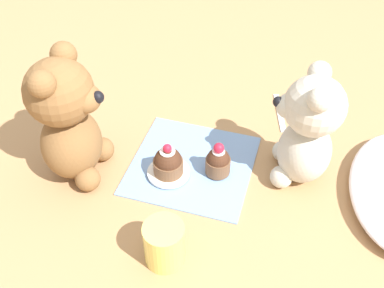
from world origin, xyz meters
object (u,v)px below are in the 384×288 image
object	(u,v)px
teddy_bear_tan	(68,120)
juice_glass	(164,244)
saucer_plate	(169,172)
cupcake_near_tan_bear	(168,163)
teddy_bear_cream	(307,130)
cupcake_near_cream_bear	(218,161)
teaspoon	(280,112)

from	to	relation	value
teddy_bear_tan	juice_glass	size ratio (longest dim) A/B	3.23
saucer_plate	cupcake_near_tan_bear	size ratio (longest dim) A/B	1.19
teddy_bear_cream	juice_glass	bearing A→B (deg)	-41.71
teddy_bear_tan	cupcake_near_tan_bear	bearing A→B (deg)	-83.92
teddy_bear_tan	saucer_plate	distance (m)	0.20
cupcake_near_tan_bear	juice_glass	xyz separation A→B (m)	(0.17, 0.05, 0.00)
teddy_bear_cream	saucer_plate	distance (m)	0.26
cupcake_near_cream_bear	juice_glass	distance (m)	0.20
teddy_bear_tan	cupcake_near_tan_bear	xyz separation A→B (m)	(-0.03, 0.16, -0.09)
juice_glass	teaspoon	xyz separation A→B (m)	(-0.41, 0.12, -0.04)
cupcake_near_cream_bear	teddy_bear_cream	bearing A→B (deg)	106.16
saucer_plate	teaspoon	xyz separation A→B (m)	(-0.24, 0.17, -0.01)
juice_glass	teaspoon	bearing A→B (deg)	163.85
teddy_bear_tan	teaspoon	world-z (taller)	teddy_bear_tan
teddy_bear_cream	cupcake_near_cream_bear	size ratio (longest dim) A/B	3.21
saucer_plate	cupcake_near_tan_bear	distance (m)	0.03
cupcake_near_cream_bear	cupcake_near_tan_bear	xyz separation A→B (m)	(0.03, -0.09, 0.00)
teaspoon	teddy_bear_cream	bearing A→B (deg)	-177.32
teddy_bear_cream	teaspoon	size ratio (longest dim) A/B	1.76
cupcake_near_cream_bear	saucer_plate	distance (m)	0.09
saucer_plate	teddy_bear_tan	bearing A→B (deg)	-78.40
teddy_bear_cream	teaspoon	bearing A→B (deg)	-166.52
teddy_bear_cream	teddy_bear_tan	bearing A→B (deg)	-80.29
cupcake_near_tan_bear	juice_glass	distance (m)	0.18
saucer_plate	teaspoon	size ratio (longest dim) A/B	0.63
saucer_plate	juice_glass	size ratio (longest dim) A/B	1.04
teddy_bear_tan	cupcake_near_cream_bear	world-z (taller)	teddy_bear_tan
cupcake_near_cream_bear	teaspoon	distance (m)	0.23
cupcake_near_tan_bear	teaspoon	xyz separation A→B (m)	(-0.24, 0.17, -0.03)
teddy_bear_cream	saucer_plate	xyz separation A→B (m)	(0.07, -0.23, -0.10)
cupcake_near_cream_bear	juice_glass	bearing A→B (deg)	-9.68
teddy_bear_tan	cupcake_near_cream_bear	bearing A→B (deg)	-81.04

